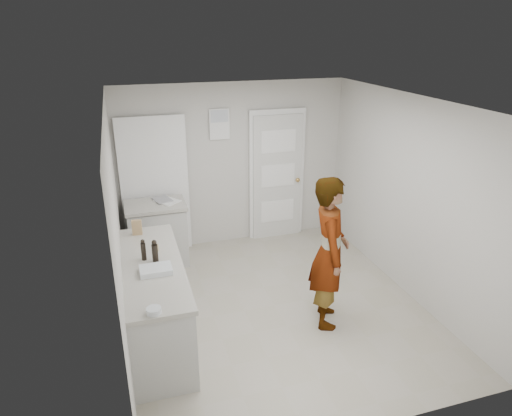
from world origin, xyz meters
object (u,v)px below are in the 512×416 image
object	(u,v)px
cake_mix_box	(137,227)
person	(329,253)
spice_jar	(156,248)
oil_cruet_b	(143,250)
egg_bowl	(154,311)
baking_dish	(156,270)
oil_cruet_a	(155,252)

from	to	relation	value
cake_mix_box	person	bearing A→B (deg)	-18.14
person	spice_jar	xyz separation A→B (m)	(-1.85, 0.53, 0.08)
cake_mix_box	oil_cruet_b	size ratio (longest dim) A/B	0.78
person	egg_bowl	world-z (taller)	person
baking_dish	spice_jar	bearing A→B (deg)	83.85
person	egg_bowl	distance (m)	2.09
oil_cruet_a	oil_cruet_b	size ratio (longest dim) A/B	1.07
egg_bowl	spice_jar	bearing A→B (deg)	83.45
egg_bowl	baking_dish	bearing A→B (deg)	83.18
oil_cruet_b	cake_mix_box	bearing A→B (deg)	92.58
person	oil_cruet_b	world-z (taller)	person
baking_dish	egg_bowl	xyz separation A→B (m)	(-0.09, -0.71, -0.00)
person	spice_jar	size ratio (longest dim) A/B	22.52
person	spice_jar	world-z (taller)	person
egg_bowl	person	bearing A→B (deg)	18.24
oil_cruet_b	baking_dish	distance (m)	0.33
baking_dish	egg_bowl	size ratio (longest dim) A/B	2.42
spice_jar	egg_bowl	xyz separation A→B (m)	(-0.14, -1.19, -0.01)
person	baking_dish	world-z (taller)	person
person	oil_cruet_a	world-z (taller)	person
person	oil_cruet_a	distance (m)	1.90
person	cake_mix_box	world-z (taller)	person
spice_jar	baking_dish	bearing A→B (deg)	-96.15
cake_mix_box	spice_jar	bearing A→B (deg)	-61.82
person	cake_mix_box	xyz separation A→B (m)	(-2.02, 1.03, 0.13)
spice_jar	egg_bowl	distance (m)	1.19
person	egg_bowl	size ratio (longest dim) A/B	13.46
egg_bowl	oil_cruet_b	bearing A→B (deg)	90.44
cake_mix_box	oil_cruet_b	world-z (taller)	oil_cruet_b
cake_mix_box	oil_cruet_b	xyz separation A→B (m)	(0.03, -0.67, 0.02)
spice_jar	oil_cruet_b	bearing A→B (deg)	-130.94
spice_jar	cake_mix_box	bearing A→B (deg)	109.24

